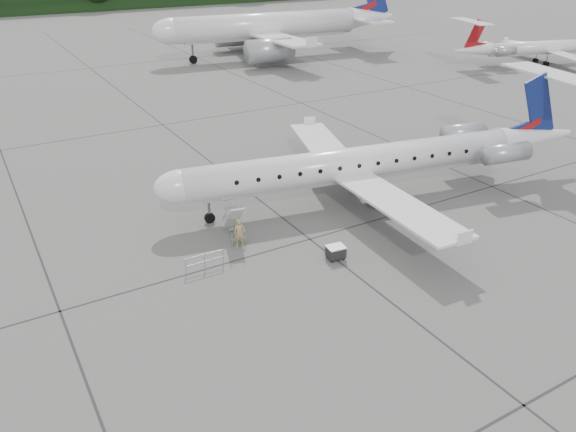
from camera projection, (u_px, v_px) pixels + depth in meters
ground at (407, 241)px, 33.90m from camera, size 320.00×320.00×0.00m
main_regional_jet at (355, 148)px, 37.47m from camera, size 33.55×26.83×7.71m
airstair at (233, 219)px, 33.92m from camera, size 1.28×2.55×2.42m
passenger at (240, 233)px, 32.90m from camera, size 0.79×0.69×1.84m
safety_railing at (205, 262)px, 30.77m from camera, size 2.20×0.11×1.00m
baggage_cart at (336, 252)px, 31.92m from camera, size 1.06×0.90×0.84m
bg_narrowbody at (265, 13)px, 82.76m from camera, size 38.94×30.09×12.97m
bg_regional_right at (550, 41)px, 80.11m from camera, size 28.57×23.76×6.48m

